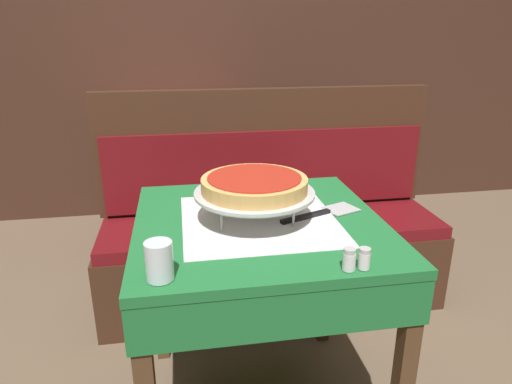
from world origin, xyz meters
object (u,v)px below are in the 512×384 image
Objects in this scene: dining_table_rear at (179,142)px; deep_dish_pizza at (254,184)px; pizza_server at (322,213)px; condiment_caddy at (186,117)px; pepper_shaker at (364,259)px; salt_shaker at (349,259)px; water_glass_near at (159,261)px; pizza_pan_stand at (254,194)px; booth_bench at (271,242)px; dining_table_front at (259,249)px.

dining_table_rear is 2.39× the size of deep_dish_pizza.
pizza_server is 1.67m from condiment_caddy.
condiment_caddy is at bearing 101.45° from pepper_shaker.
dining_table_rear is 13.26× the size of salt_shaker.
water_glass_near reaches higher than salt_shaker.
pizza_pan_stand is 1.14× the size of deep_dish_pizza.
salt_shaker is (-0.04, -0.37, 0.03)m from pizza_server.
booth_bench is at bearing 88.63° from salt_shaker.
water_glass_near reaches higher than pepper_shaker.
condiment_caddy reaches higher than dining_table_rear.
booth_bench reaches higher than dining_table_rear.
condiment_caddy is at bearing 113.72° from booth_bench.
pizza_pan_stand is at bearing 47.90° from water_glass_near.
pizza_server is at bearing 83.10° from salt_shaker.
dining_table_front is 2.08× the size of pizza_pan_stand.
booth_bench is 1.29m from water_glass_near.
pizza_server is (0.23, 0.02, -0.09)m from pizza_pan_stand.
salt_shaker reaches higher than dining_table_rear.
dining_table_rear is 5.66× the size of condiment_caddy.
dining_table_front is at bearing -104.66° from booth_bench.
dining_table_rear is at bearing 88.28° from water_glass_near.
pepper_shaker reaches higher than pizza_server.
dining_table_rear is 1.02m from booth_bench.
dining_table_rear is 8.04× the size of water_glass_near.
deep_dish_pizza is at bearing -83.84° from condiment_caddy.
pizza_pan_stand is at bearing -83.84° from condiment_caddy.
booth_bench is 1.21m from salt_shaker.
pizza_pan_stand reaches higher than pizza_server.
dining_table_rear is at bearing 106.23° from pizza_server.
dining_table_rear is 2.01m from pepper_shaker.
deep_dish_pizza reaches higher than pizza_pan_stand.
booth_bench is at bearing 74.27° from deep_dish_pizza.
booth_bench is 1.21m from pepper_shaker.
dining_table_front is 1.65m from condiment_caddy.
condiment_caddy is at bearing 96.16° from deep_dish_pizza.
deep_dish_pizza is at bearing 175.24° from pizza_pan_stand.
dining_table_rear is at bearing 98.21° from deep_dish_pizza.
water_glass_near reaches higher than dining_table_rear.
salt_shaker is at bearing -62.26° from pizza_pan_stand.
salt_shaker is at bearing -62.26° from deep_dish_pizza.
deep_dish_pizza is 3.37× the size of water_glass_near.
pepper_shaker is (0.52, -0.03, -0.02)m from water_glass_near.
dining_table_front is 8.00× the size of water_glass_near.
booth_bench is (0.44, -0.85, -0.34)m from dining_table_rear.
dining_table_front is 5.63× the size of condiment_caddy.
water_glass_near is 1.74× the size of pepper_shaker.
dining_table_front is 1.62m from dining_table_rear.
dining_table_rear is 1.93m from water_glass_near.
pizza_server is 0.62m from water_glass_near.
dining_table_rear is 2.71× the size of pizza_server.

